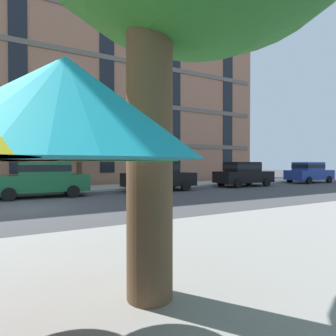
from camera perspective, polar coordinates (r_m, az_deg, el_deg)
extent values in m
plane|color=#424244|center=(11.17, -29.43, -7.76)|extent=(120.00, 120.00, 0.00)
cube|color=#B2ADA3|center=(17.92, -28.95, -4.32)|extent=(56.00, 3.60, 0.12)
cube|color=#A87056|center=(26.80, -28.85, 14.50)|extent=(40.65, 12.00, 16.00)
cube|color=#6B6056|center=(20.06, -28.94, 5.21)|extent=(39.83, 0.08, 0.36)
cube|color=#6B6056|center=(20.56, -29.02, 14.14)|extent=(39.83, 0.08, 0.36)
cube|color=#6B6056|center=(21.52, -29.09, 22.46)|extent=(39.83, 0.08, 0.36)
cube|color=black|center=(21.12, -29.06, 19.42)|extent=(1.10, 0.06, 14.80)
cube|color=black|center=(21.83, -12.74, 18.89)|extent=(1.10, 0.06, 14.80)
cube|color=black|center=(23.97, 1.41, 17.26)|extent=(1.10, 0.06, 14.80)
cube|color=black|center=(27.21, 12.50, 15.25)|extent=(1.10, 0.06, 14.80)
cube|color=#195933|center=(14.80, -25.10, -2.89)|extent=(4.40, 1.76, 0.80)
cube|color=#195933|center=(14.77, -24.54, -0.02)|extent=(2.30, 1.55, 0.68)
cube|color=black|center=(14.77, -24.54, -0.02)|extent=(2.32, 1.57, 0.32)
cylinder|color=black|center=(13.94, -30.52, -4.81)|extent=(0.60, 0.22, 0.60)
cylinder|color=black|center=(15.69, -30.25, -4.18)|extent=(0.60, 0.22, 0.60)
cylinder|color=black|center=(14.09, -19.33, -4.67)|extent=(0.60, 0.22, 0.60)
cylinder|color=black|center=(15.83, -20.31, -4.07)|extent=(0.60, 0.22, 0.60)
cube|color=black|center=(16.47, -1.90, -2.42)|extent=(4.40, 1.76, 0.80)
cube|color=black|center=(16.38, -2.37, 0.15)|extent=(2.30, 1.55, 0.68)
cube|color=black|center=(16.38, -2.37, 0.15)|extent=(2.32, 1.57, 0.32)
cylinder|color=black|center=(17.91, 0.78, -3.43)|extent=(0.60, 0.22, 0.60)
cylinder|color=black|center=(16.39, 3.76, -3.84)|extent=(0.60, 0.22, 0.60)
cylinder|color=black|center=(16.76, -7.43, -3.74)|extent=(0.60, 0.22, 0.60)
cylinder|color=black|center=(15.13, -5.06, -4.24)|extent=(0.60, 0.22, 0.60)
cube|color=black|center=(20.47, 15.67, -1.79)|extent=(4.40, 1.76, 0.80)
cube|color=black|center=(20.34, 15.38, 0.28)|extent=(2.30, 1.55, 0.68)
cube|color=black|center=(20.34, 15.38, 0.28)|extent=(2.32, 1.57, 0.32)
cylinder|color=black|center=(22.07, 16.64, -2.64)|extent=(0.60, 0.22, 0.60)
cylinder|color=black|center=(20.86, 20.05, -2.87)|extent=(0.60, 0.22, 0.60)
cylinder|color=black|center=(20.24, 11.15, -2.94)|extent=(0.60, 0.22, 0.60)
cylinder|color=black|center=(18.92, 14.53, -3.23)|extent=(0.60, 0.22, 0.60)
cube|color=navy|center=(26.26, 27.64, -1.27)|extent=(4.40, 1.76, 0.80)
cube|color=navy|center=(26.12, 27.47, 0.34)|extent=(2.30, 1.55, 0.68)
cube|color=black|center=(26.12, 27.47, 0.34)|extent=(2.32, 1.57, 0.32)
cylinder|color=black|center=(27.90, 27.71, -1.97)|extent=(0.60, 0.22, 0.60)
cylinder|color=black|center=(26.95, 30.82, -2.09)|extent=(0.60, 0.22, 0.60)
cylinder|color=black|center=(25.69, 24.30, -2.18)|extent=(0.60, 0.22, 0.60)
cylinder|color=black|center=(24.66, 27.54, -2.34)|extent=(0.60, 0.22, 0.60)
cylinder|color=#4C3823|center=(18.16, -18.19, -0.45)|extent=(0.34, 0.34, 2.48)
sphere|color=#2D702D|center=(18.02, -17.81, 6.75)|extent=(2.10, 2.10, 2.10)
sphere|color=#2D702D|center=(18.12, -19.08, 6.27)|extent=(2.37, 2.37, 2.37)
sphere|color=#2D702D|center=(18.12, -18.32, 7.29)|extent=(1.56, 1.56, 1.56)
sphere|color=#2D702D|center=(18.21, -18.50, 7.11)|extent=(2.55, 2.55, 2.55)
cone|color=green|center=(2.11, -15.03, 7.80)|extent=(1.25, 1.25, 0.47)
cone|color=red|center=(2.80, -24.70, 6.05)|extent=(1.25, 1.25, 0.47)
cone|color=#199EB2|center=(1.34, -20.76, 11.81)|extent=(1.25, 1.25, 0.47)
cylinder|color=brown|center=(3.12, -3.91, 6.37)|extent=(0.53, 0.53, 3.93)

